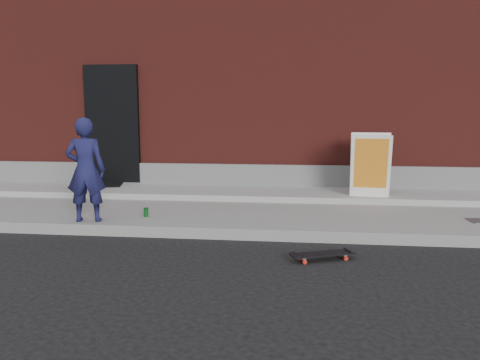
# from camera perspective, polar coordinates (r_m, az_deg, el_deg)

# --- Properties ---
(ground) EXTENTS (80.00, 80.00, 0.00)m
(ground) POSITION_cam_1_polar(r_m,az_deg,el_deg) (6.09, -2.13, -7.31)
(ground) COLOR black
(ground) RESTS_ON ground
(sidewalk) EXTENTS (20.00, 3.00, 0.15)m
(sidewalk) POSITION_cam_1_polar(r_m,az_deg,el_deg) (7.52, -0.39, -3.69)
(sidewalk) COLOR slate
(sidewalk) RESTS_ON ground
(apron) EXTENTS (20.00, 1.20, 0.10)m
(apron) POSITION_cam_1_polar(r_m,az_deg,el_deg) (8.37, 0.36, -1.58)
(apron) COLOR gray
(apron) RESTS_ON sidewalk
(building) EXTENTS (20.00, 8.10, 5.00)m
(building) POSITION_cam_1_polar(r_m,az_deg,el_deg) (12.85, 2.65, 12.17)
(building) COLOR #5B1E19
(building) RESTS_ON ground
(child) EXTENTS (0.57, 0.43, 1.42)m
(child) POSITION_cam_1_polar(r_m,az_deg,el_deg) (6.66, -18.30, 1.18)
(child) COLOR #171841
(child) RESTS_ON sidewalk
(skateboard) EXTENTS (0.73, 0.43, 0.08)m
(skateboard) POSITION_cam_1_polar(r_m,az_deg,el_deg) (5.36, 10.02, -8.92)
(skateboard) COLOR red
(skateboard) RESTS_ON ground
(pizza_sign) EXTENTS (0.70, 0.81, 1.05)m
(pizza_sign) POSITION_cam_1_polar(r_m,az_deg,el_deg) (8.04, 15.57, 1.85)
(pizza_sign) COLOR white
(pizza_sign) RESTS_ON apron
(soda_can) EXTENTS (0.09, 0.09, 0.13)m
(soda_can) POSITION_cam_1_polar(r_m,az_deg,el_deg) (6.84, -11.38, -3.88)
(soda_can) COLOR #187829
(soda_can) RESTS_ON sidewalk
(doormat) EXTENTS (1.08, 0.94, 0.03)m
(doormat) POSITION_cam_1_polar(r_m,az_deg,el_deg) (9.38, -16.99, -0.47)
(doormat) COLOR black
(doormat) RESTS_ON apron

